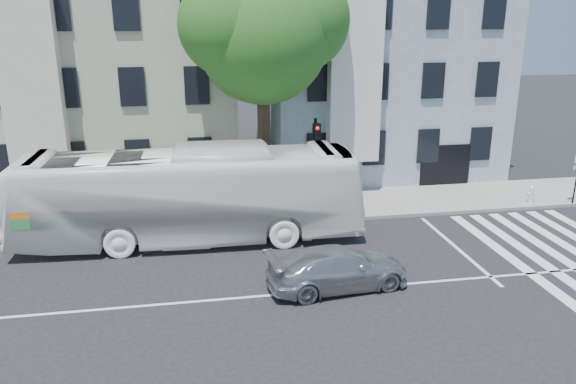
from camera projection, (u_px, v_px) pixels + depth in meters
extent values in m
plane|color=black|center=(301.00, 293.00, 17.76)|extent=(120.00, 120.00, 0.00)
cube|color=gray|center=(266.00, 209.00, 25.25)|extent=(80.00, 4.00, 0.15)
cube|color=#A4A98E|center=(113.00, 74.00, 29.02)|extent=(12.00, 10.00, 11.00)
cube|color=#84969D|center=(372.00, 69.00, 31.34)|extent=(12.00, 10.00, 11.00)
cylinder|color=#2D2116|center=(264.00, 151.00, 24.95)|extent=(0.56, 0.56, 5.20)
sphere|color=#184817|center=(263.00, 37.00, 23.47)|extent=(5.60, 5.60, 5.60)
sphere|color=#184817|center=(298.00, 20.00, 23.90)|extent=(4.40, 4.40, 4.40)
sphere|color=#184817|center=(229.00, 25.00, 22.81)|extent=(4.20, 4.20, 4.20)
sphere|color=#184817|center=(247.00, 61.00, 24.24)|extent=(3.40, 3.40, 3.40)
imported|color=white|center=(190.00, 195.00, 21.45)|extent=(3.44, 13.19, 3.65)
imported|color=#B2B5B9|center=(338.00, 268.00, 17.95)|extent=(2.40, 4.79, 1.33)
cylinder|color=black|center=(315.00, 168.00, 24.09)|extent=(0.14, 0.14, 4.28)
cube|color=black|center=(317.00, 134.00, 23.39)|extent=(0.34, 0.30, 0.87)
sphere|color=red|center=(317.00, 128.00, 23.19)|extent=(0.16, 0.16, 0.16)
cylinder|color=white|center=(316.00, 157.00, 23.79)|extent=(0.44, 0.16, 0.45)
cylinder|color=silver|center=(531.00, 196.00, 25.77)|extent=(0.26, 0.26, 0.65)
sphere|color=silver|center=(532.00, 188.00, 25.66)|extent=(0.24, 0.24, 0.24)
cylinder|color=silver|center=(531.00, 194.00, 25.74)|extent=(0.45, 0.23, 0.15)
cylinder|color=black|center=(576.00, 178.00, 25.38)|extent=(0.07, 0.07, 2.41)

